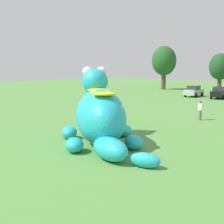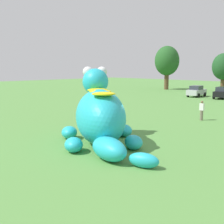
{
  "view_description": "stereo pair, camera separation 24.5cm",
  "coord_description": "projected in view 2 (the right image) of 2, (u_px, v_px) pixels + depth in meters",
  "views": [
    {
      "loc": [
        12.45,
        -13.01,
        4.64
      ],
      "look_at": [
        -0.63,
        0.41,
        1.83
      ],
      "focal_mm": 48.64,
      "sensor_mm": 36.0,
      "label": 1
    },
    {
      "loc": [
        12.62,
        -12.84,
        4.64
      ],
      "look_at": [
        -0.63,
        0.41,
        1.83
      ],
      "focal_mm": 48.64,
      "sensor_mm": 36.0,
      "label": 2
    }
  ],
  "objects": [
    {
      "name": "spectator_mid_field",
      "position": [
        110.0,
        111.0,
        25.84
      ],
      "size": [
        0.38,
        0.26,
        1.71
      ],
      "color": "#2D334C",
      "rests_on": "ground"
    },
    {
      "name": "ground_plane",
      "position": [
        115.0,
        143.0,
        18.49
      ],
      "size": [
        160.0,
        160.0,
        0.0
      ],
      "primitive_type": "plane",
      "color": "#568E42"
    },
    {
      "name": "car_black",
      "position": [
        222.0,
        93.0,
        44.24
      ],
      "size": [
        2.5,
        4.35,
        1.72
      ],
      "color": "black",
      "rests_on": "ground"
    },
    {
      "name": "tree_far_left",
      "position": [
        167.0,
        61.0,
        61.41
      ],
      "size": [
        4.95,
        4.95,
        8.79
      ],
      "color": "brown",
      "rests_on": "ground"
    },
    {
      "name": "spectator_near_inflatable",
      "position": [
        202.0,
        111.0,
        26.37
      ],
      "size": [
        0.38,
        0.26,
        1.71
      ],
      "color": "#726656",
      "rests_on": "ground"
    },
    {
      "name": "giant_inflatable_creature",
      "position": [
        101.0,
        116.0,
        18.26
      ],
      "size": [
        8.85,
        6.37,
        4.65
      ],
      "color": "#23B2C6",
      "rests_on": "ground"
    },
    {
      "name": "tree_left",
      "position": [
        223.0,
        67.0,
        54.29
      ],
      "size": [
        3.96,
        3.96,
        7.02
      ],
      "color": "brown",
      "rests_on": "ground"
    },
    {
      "name": "car_silver",
      "position": [
        196.0,
        91.0,
        47.11
      ],
      "size": [
        2.33,
        4.28,
        1.72
      ],
      "color": "#B7BABF",
      "rests_on": "ground"
    }
  ]
}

